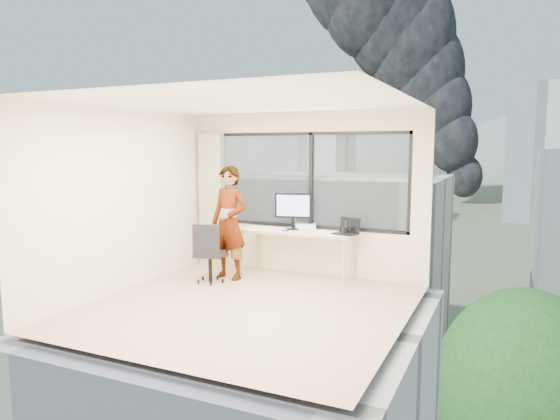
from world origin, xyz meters
The scene contains 25 objects.
floor centered at (0.00, 0.00, 0.00)m, with size 4.00×4.00×0.01m, color tan.
ceiling centered at (0.00, 0.00, 2.60)m, with size 4.00×4.00×0.01m, color white.
wall_front centered at (0.00, -2.00, 1.30)m, with size 4.00×0.01×2.60m, color beige.
wall_left centered at (-2.00, 0.00, 1.30)m, with size 0.01×4.00×2.60m, color beige.
wall_right centered at (2.00, 0.00, 1.30)m, with size 0.01×4.00×2.60m, color beige.
window_wall centered at (0.05, 2.00, 1.52)m, with size 3.30×0.16×1.55m, color black, non-canonical shape.
curtain centered at (-1.72, 1.88, 1.15)m, with size 0.45×0.14×2.30m, color beige.
desk centered at (0.00, 1.66, 0.38)m, with size 1.80×0.60×0.75m, color tan.
chair centered at (-1.08, 0.79, 0.47)m, with size 0.48×0.48×0.94m, color black, non-canonical shape.
person centered at (-0.94, 1.14, 0.89)m, with size 0.65×0.42×1.77m, color #2D2D33.
monitor centered at (-0.12, 1.78, 1.05)m, with size 0.59×0.13×0.59m, color black, non-canonical shape.
game_console centered at (0.04, 1.92, 0.79)m, with size 0.32×0.27×0.08m, color white.
laptop centered at (0.80, 1.63, 0.86)m, with size 0.35×0.37×0.23m, color black, non-canonical shape.
cellphone centered at (-0.15, 1.55, 0.76)m, with size 0.10×0.05×0.01m, color black.
pen_cup centered at (0.80, 1.63, 0.81)m, with size 0.09×0.09×0.11m, color black.
handbag centered at (0.80, 1.89, 0.86)m, with size 0.27×0.14×0.21m, color #0E5354.
exterior_ground centered at (0.00, 120.00, -14.00)m, with size 400.00×400.00×0.04m, color #515B3D.
near_bldg_a centered at (-9.00, 30.00, -7.00)m, with size 16.00×12.00×14.00m, color beige.
far_tower_a centered at (-35.00, 95.00, 0.00)m, with size 14.00×14.00×28.00m, color silver.
far_tower_b centered at (8.00, 120.00, 1.00)m, with size 13.00×13.00×30.00m, color silver.
far_tower_d centered at (-60.00, 150.00, -3.00)m, with size 16.00×14.00×22.00m, color silver.
hill_a centered at (-120.00, 320.00, -14.00)m, with size 288.00×216.00×90.00m, color slate.
tree_a centered at (-16.00, 22.00, -10.00)m, with size 7.00×7.00×8.00m, color #204B19, non-canonical shape.
tree_b centered at (4.00, 18.00, -9.50)m, with size 7.60×7.60×9.00m, color #204B19, non-canonical shape.
smoke_plume_a centered at (-10.00, 150.00, 39.00)m, with size 40.00×24.00×90.00m, color black, non-canonical shape.
Camera 1 is at (3.04, -5.63, 2.04)m, focal length 32.45 mm.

